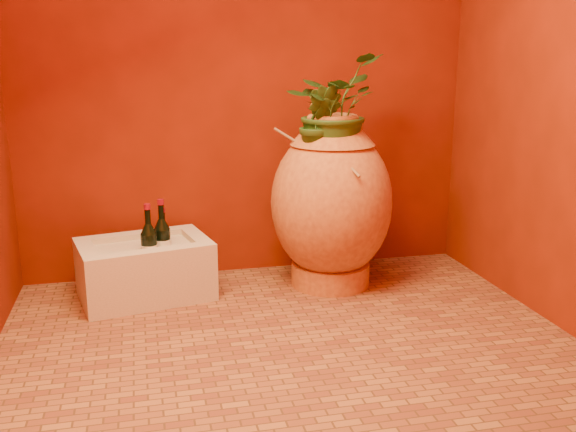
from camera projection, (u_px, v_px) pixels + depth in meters
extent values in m
plane|color=brown|center=(288.00, 341.00, 2.82)|extent=(2.50, 2.50, 0.00)
cube|color=#5B1605|center=(246.00, 49.00, 3.45)|extent=(2.50, 0.02, 2.50)
cube|color=#5B1605|center=(569.00, 48.00, 2.78)|extent=(0.02, 2.00, 2.50)
cylinder|color=#CE833A|center=(330.00, 273.00, 3.50)|extent=(0.46, 0.46, 0.12)
ellipsoid|color=#CE833A|center=(331.00, 203.00, 3.40)|extent=(0.71, 0.71, 0.81)
cone|color=#CE833A|center=(333.00, 133.00, 3.31)|extent=(0.49, 0.49, 0.12)
torus|color=#CE833A|center=(333.00, 119.00, 3.29)|extent=(0.30, 0.30, 0.05)
cylinder|color=olive|center=(320.00, 157.00, 3.27)|extent=(0.44, 0.23, 0.29)
cylinder|color=olive|center=(336.00, 151.00, 3.21)|extent=(0.14, 0.40, 0.20)
cylinder|color=olive|center=(356.00, 146.00, 3.27)|extent=(0.17, 0.30, 0.25)
cube|color=beige|center=(145.00, 272.00, 3.30)|extent=(0.72, 0.56, 0.27)
cube|color=beige|center=(143.00, 234.00, 3.43)|extent=(0.65, 0.21, 0.03)
cube|color=beige|center=(144.00, 254.00, 3.10)|extent=(0.65, 0.21, 0.03)
cube|color=beige|center=(86.00, 247.00, 3.20)|extent=(0.14, 0.28, 0.03)
cube|color=beige|center=(199.00, 240.00, 3.32)|extent=(0.14, 0.28, 0.03)
cylinder|color=black|center=(163.00, 247.00, 3.28)|extent=(0.08, 0.08, 0.19)
cone|color=black|center=(162.00, 224.00, 3.25)|extent=(0.08, 0.08, 0.05)
cylinder|color=black|center=(161.00, 211.00, 3.23)|extent=(0.03, 0.03, 0.08)
cylinder|color=maroon|center=(161.00, 202.00, 3.22)|extent=(0.03, 0.03, 0.03)
cylinder|color=silver|center=(163.00, 247.00, 3.28)|extent=(0.09, 0.09, 0.09)
cylinder|color=black|center=(164.00, 248.00, 3.31)|extent=(0.07, 0.07, 0.17)
cone|color=black|center=(163.00, 229.00, 3.28)|extent=(0.07, 0.07, 0.05)
cylinder|color=black|center=(163.00, 218.00, 3.27)|extent=(0.02, 0.02, 0.06)
cylinder|color=maroon|center=(162.00, 210.00, 3.26)|extent=(0.03, 0.03, 0.02)
cylinder|color=silver|center=(164.00, 248.00, 3.31)|extent=(0.07, 0.07, 0.07)
cylinder|color=black|center=(150.00, 253.00, 3.19)|extent=(0.08, 0.08, 0.19)
cone|color=black|center=(148.00, 229.00, 3.16)|extent=(0.08, 0.08, 0.05)
cylinder|color=black|center=(148.00, 216.00, 3.14)|extent=(0.03, 0.03, 0.08)
cylinder|color=maroon|center=(147.00, 207.00, 3.13)|extent=(0.03, 0.03, 0.03)
cylinder|color=silver|center=(150.00, 253.00, 3.19)|extent=(0.08, 0.08, 0.09)
cylinder|color=#B48229|center=(316.00, 117.00, 3.56)|extent=(0.02, 0.14, 0.02)
cylinder|color=#B48229|center=(319.00, 126.00, 3.50)|extent=(0.02, 0.02, 0.08)
torus|color=#B48229|center=(316.00, 108.00, 3.54)|extent=(0.07, 0.01, 0.07)
cylinder|color=#B48229|center=(316.00, 112.00, 3.55)|extent=(0.01, 0.01, 0.05)
imported|color=#274B1B|center=(333.00, 109.00, 3.28)|extent=(0.65, 0.66, 0.55)
imported|color=#274B1B|center=(320.00, 123.00, 3.20)|extent=(0.27, 0.25, 0.38)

